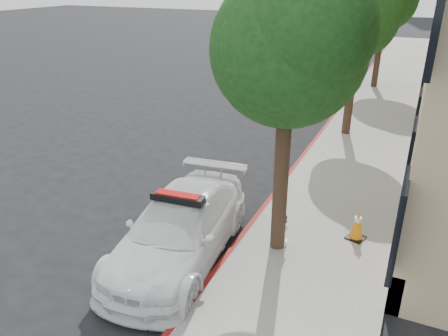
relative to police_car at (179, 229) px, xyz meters
name	(u,v)px	position (x,y,z in m)	size (l,w,h in m)	color
ground	(200,189)	(-1.10, 2.99, -0.67)	(120.00, 120.00, 0.00)	black
sidewalk	(378,109)	(2.50, 12.99, -0.59)	(3.20, 50.00, 0.15)	gray
curb_strip	(343,105)	(0.96, 12.99, -0.59)	(0.12, 50.00, 0.15)	maroon
tree_near	(290,48)	(1.83, 0.98, 3.60)	(2.92, 2.82, 5.62)	black
tree_mid	(360,17)	(1.83, 8.98, 3.49)	(2.77, 2.64, 5.43)	black
police_car	(179,229)	(0.00, 0.00, 0.00)	(2.31, 4.75, 1.48)	white
parked_car_mid	(304,92)	(-0.66, 12.22, 0.00)	(1.58, 3.93, 1.34)	black
parked_car_far	(320,70)	(-0.97, 16.67, 0.14)	(1.72, 4.93, 1.62)	#141D32
fire_hydrant	(281,229)	(1.84, 1.10, -0.16)	(0.31, 0.28, 0.74)	white
traffic_cone	(357,224)	(3.28, 1.99, -0.17)	(0.46, 0.46, 0.70)	black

